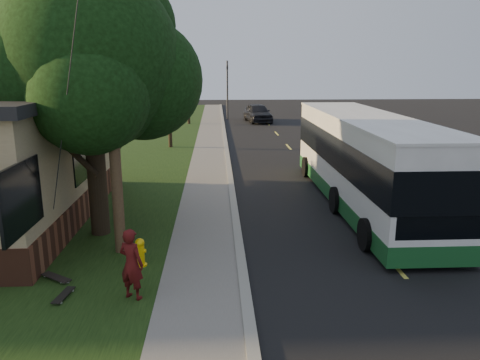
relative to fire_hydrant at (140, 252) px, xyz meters
name	(u,v)px	position (x,y,z in m)	size (l,w,h in m)	color
ground	(241,266)	(2.60, 0.00, -0.43)	(120.00, 120.00, 0.00)	black
road	(314,176)	(6.60, 10.00, -0.43)	(8.00, 80.00, 0.01)	black
curb	(230,176)	(2.60, 10.00, -0.37)	(0.25, 80.00, 0.12)	gray
sidewalk	(209,176)	(1.60, 10.00, -0.39)	(2.00, 80.00, 0.08)	slate
grass_verge	(133,177)	(-1.90, 10.00, -0.40)	(5.00, 80.00, 0.07)	black
fire_hydrant	(140,252)	(0.00, 0.00, 0.00)	(0.32, 0.32, 0.74)	yellow
utility_pole	(110,84)	(-0.71, 0.99, 4.20)	(2.86, 3.21, 9.07)	#473321
leafy_tree	(91,63)	(-1.57, 2.65, 4.73)	(6.30, 6.00, 7.80)	black
bare_tree_near	(169,114)	(-0.90, 18.00, 1.72)	(1.38, 1.21, 4.31)	black
bare_tree_far	(188,102)	(-0.40, 30.00, 1.57)	(1.38, 1.21, 4.03)	black
traffic_signal	(227,86)	(3.10, 34.00, 2.73)	(0.18, 0.22, 5.50)	#2D2D30
transit_bus	(365,158)	(7.45, 5.35, 1.34)	(2.84, 12.29, 3.32)	silver
skateboarder	(131,264)	(0.10, -1.72, 0.45)	(0.59, 0.39, 1.62)	#4B0F0F
skateboard_main	(64,295)	(-1.45, -1.64, -0.31)	(0.32, 0.82, 0.07)	black
skateboard_spare	(56,278)	(-1.90, -0.74, -0.30)	(0.85, 0.70, 0.08)	black
distant_car	(258,113)	(5.81, 31.58, 0.41)	(1.99, 4.94, 1.68)	black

